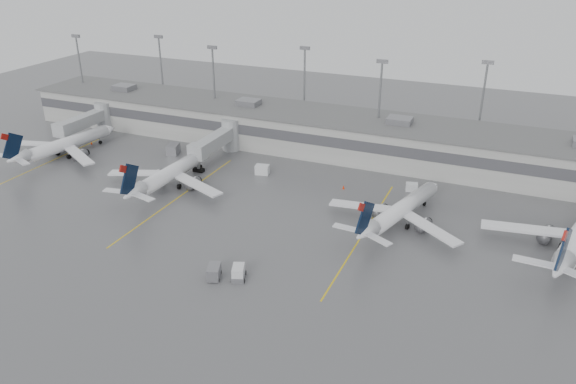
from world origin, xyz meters
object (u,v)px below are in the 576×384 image
at_px(jet_mid_left, 171,172).
at_px(baggage_tug, 238,274).
at_px(jet_mid_right, 400,210).
at_px(jet_far_left, 63,144).

relative_size(jet_mid_left, baggage_tug, 8.30).
height_order(jet_mid_right, baggage_tug, jet_mid_right).
xyz_separation_m(jet_far_left, baggage_tug, (56.63, -27.37, -2.04)).
distance_m(jet_mid_right, baggage_tug, 29.95).
bearing_deg(jet_mid_right, jet_mid_left, -161.85).
relative_size(jet_far_left, jet_mid_left, 0.97).
xyz_separation_m(jet_mid_left, jet_mid_right, (43.42, 1.41, -0.13)).
bearing_deg(jet_mid_right, jet_far_left, -165.90).
distance_m(jet_mid_left, baggage_tug, 35.16).
bearing_deg(baggage_tug, jet_mid_left, 118.20).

